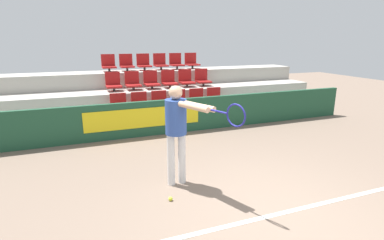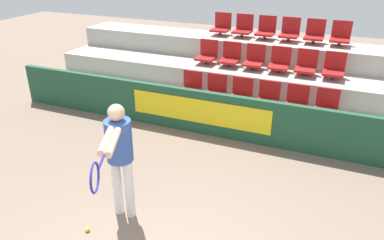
{
  "view_description": "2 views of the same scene",
  "coord_description": "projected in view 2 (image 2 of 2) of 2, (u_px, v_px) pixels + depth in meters",
  "views": [
    {
      "loc": [
        -2.4,
        -3.16,
        2.43
      ],
      "look_at": [
        -0.33,
        2.29,
        0.86
      ],
      "focal_mm": 28.0,
      "sensor_mm": 36.0,
      "label": 1
    },
    {
      "loc": [
        1.62,
        -2.24,
        3.55
      ],
      "look_at": [
        -0.46,
        2.71,
        1.02
      ],
      "focal_mm": 35.0,
      "sensor_mm": 36.0,
      "label": 2
    }
  ],
  "objects": [
    {
      "name": "stadium_chair_6",
      "position": [
        207.0,
        54.0,
        8.91
      ],
      "size": [
        0.43,
        0.46,
        0.54
      ],
      "color": "#333333",
      "rests_on": "bleacher_tier_middle"
    },
    {
      "name": "stadium_chair_16",
      "position": [
        315.0,
        34.0,
        8.75
      ],
      "size": [
        0.43,
        0.46,
        0.54
      ],
      "color": "#333333",
      "rests_on": "bleacher_tier_back"
    },
    {
      "name": "stadium_chair_14",
      "position": [
        266.0,
        30.0,
        9.15
      ],
      "size": [
        0.43,
        0.46,
        0.54
      ],
      "color": "#333333",
      "rests_on": "bleacher_tier_back"
    },
    {
      "name": "stadium_chair_7",
      "position": [
        230.0,
        57.0,
        8.71
      ],
      "size": [
        0.43,
        0.46,
        0.54
      ],
      "color": "#333333",
      "rests_on": "bleacher_tier_middle"
    },
    {
      "name": "bleacher_tier_middle",
      "position": [
        263.0,
        92.0,
        8.6
      ],
      "size": [
        10.41,
        1.01,
        0.95
      ],
      "color": "#ADA89E",
      "rests_on": "ground"
    },
    {
      "name": "stadium_chair_2",
      "position": [
        241.0,
        94.0,
        7.87
      ],
      "size": [
        0.43,
        0.46,
        0.54
      ],
      "color": "#333333",
      "rests_on": "bleacher_tier_front"
    },
    {
      "name": "tennis_ball",
      "position": [
        87.0,
        229.0,
        5.08
      ],
      "size": [
        0.07,
        0.07,
        0.07
      ],
      "color": "#CCDB33",
      "rests_on": "ground"
    },
    {
      "name": "stadium_chair_3",
      "position": [
        268.0,
        98.0,
        7.67
      ],
      "size": [
        0.43,
        0.46,
        0.54
      ],
      "color": "#333333",
      "rests_on": "bleacher_tier_front"
    },
    {
      "name": "stadium_chair_4",
      "position": [
        296.0,
        102.0,
        7.46
      ],
      "size": [
        0.43,
        0.46,
        0.54
      ],
      "color": "#333333",
      "rests_on": "bleacher_tier_front"
    },
    {
      "name": "stadium_chair_9",
      "position": [
        280.0,
        62.0,
        8.31
      ],
      "size": [
        0.43,
        0.46,
        0.54
      ],
      "color": "#333333",
      "rests_on": "bleacher_tier_middle"
    },
    {
      "name": "stadium_chair_8",
      "position": [
        254.0,
        59.0,
        8.51
      ],
      "size": [
        0.43,
        0.46,
        0.54
      ],
      "color": "#333333",
      "rests_on": "bleacher_tier_middle"
    },
    {
      "name": "stadium_chair_10",
      "position": [
        306.0,
        65.0,
        8.11
      ],
      "size": [
        0.43,
        0.46,
        0.54
      ],
      "color": "#333333",
      "rests_on": "bleacher_tier_middle"
    },
    {
      "name": "stadium_chair_11",
      "position": [
        334.0,
        68.0,
        7.9
      ],
      "size": [
        0.43,
        0.46,
        0.54
      ],
      "color": "#333333",
      "rests_on": "bleacher_tier_middle"
    },
    {
      "name": "stadium_chair_1",
      "position": [
        215.0,
        90.0,
        8.07
      ],
      "size": [
        0.43,
        0.46,
        0.54
      ],
      "color": "#333333",
      "rests_on": "bleacher_tier_front"
    },
    {
      "name": "bleacher_tier_front",
      "position": [
        251.0,
        118.0,
        7.85
      ],
      "size": [
        10.41,
        1.01,
        0.48
      ],
      "color": "#ADA89E",
      "rests_on": "ground"
    },
    {
      "name": "stadium_chair_15",
      "position": [
        290.0,
        32.0,
        8.95
      ],
      "size": [
        0.43,
        0.46,
        0.54
      ],
      "color": "#333333",
      "rests_on": "bleacher_tier_back"
    },
    {
      "name": "stadium_chair_5",
      "position": [
        326.0,
        106.0,
        7.26
      ],
      "size": [
        0.43,
        0.46,
        0.54
      ],
      "color": "#333333",
      "rests_on": "bleacher_tier_front"
    },
    {
      "name": "barrier_wall",
      "position": [
        243.0,
        119.0,
        7.28
      ],
      "size": [
        10.81,
        0.14,
        0.91
      ],
      "color": "#1E4C33",
      "rests_on": "ground"
    },
    {
      "name": "stadium_chair_12",
      "position": [
        221.0,
        26.0,
        9.55
      ],
      "size": [
        0.43,
        0.46,
        0.54
      ],
      "color": "#333333",
      "rests_on": "bleacher_tier_back"
    },
    {
      "name": "tennis_player",
      "position": [
        119.0,
        151.0,
        4.92
      ],
      "size": [
        0.73,
        1.47,
        1.72
      ],
      "rotation": [
        0.0,
        0.0,
        0.4
      ],
      "color": "silver",
      "rests_on": "ground"
    },
    {
      "name": "stadium_chair_17",
      "position": [
        341.0,
        36.0,
        8.55
      ],
      "size": [
        0.43,
        0.46,
        0.54
      ],
      "color": "#333333",
      "rests_on": "bleacher_tier_back"
    },
    {
      "name": "stadium_chair_0",
      "position": [
        191.0,
        86.0,
        8.27
      ],
      "size": [
        0.43,
        0.46,
        0.54
      ],
      "color": "#333333",
      "rests_on": "bleacher_tier_front"
    },
    {
      "name": "bleacher_tier_back",
      "position": [
        273.0,
        69.0,
        9.34
      ],
      "size": [
        10.41,
        1.01,
        1.43
      ],
      "color": "#ADA89E",
      "rests_on": "ground"
    },
    {
      "name": "stadium_chair_13",
      "position": [
        243.0,
        28.0,
        9.35
      ],
      "size": [
        0.43,
        0.46,
        0.54
      ],
      "color": "#333333",
      "rests_on": "bleacher_tier_back"
    }
  ]
}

